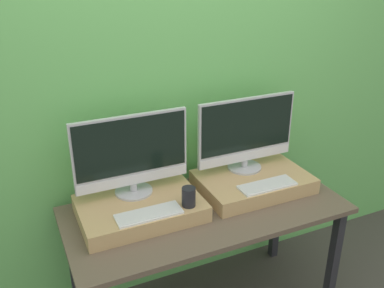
% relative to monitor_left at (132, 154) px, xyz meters
% --- Properties ---
extents(wall_back, '(8.00, 0.04, 2.60)m').
position_rel_monitor_left_xyz_m(wall_back, '(0.35, 0.24, 0.23)').
color(wall_back, '#66B75B').
rests_on(wall_back, ground_plane).
extents(workbench, '(1.52, 0.70, 0.76)m').
position_rel_monitor_left_xyz_m(workbench, '(0.35, -0.18, -0.40)').
color(workbench, brown).
rests_on(workbench, ground_plane).
extents(wooden_riser_left, '(0.64, 0.43, 0.09)m').
position_rel_monitor_left_xyz_m(wooden_riser_left, '(0.00, -0.10, -0.27)').
color(wooden_riser_left, tan).
rests_on(wooden_riser_left, workbench).
extents(monitor_left, '(0.62, 0.20, 0.44)m').
position_rel_monitor_left_xyz_m(monitor_left, '(0.00, 0.00, 0.00)').
color(monitor_left, '#B2B2B7').
rests_on(monitor_left, wooden_riser_left).
extents(keyboard_left, '(0.33, 0.12, 0.01)m').
position_rel_monitor_left_xyz_m(keyboard_left, '(0.00, -0.25, -0.22)').
color(keyboard_left, silver).
rests_on(keyboard_left, wooden_riser_left).
extents(mug, '(0.07, 0.07, 0.10)m').
position_rel_monitor_left_xyz_m(mug, '(0.22, -0.25, -0.18)').
color(mug, black).
rests_on(mug, wooden_riser_left).
extents(wooden_riser_right, '(0.64, 0.43, 0.09)m').
position_rel_monitor_left_xyz_m(wooden_riser_right, '(0.69, -0.10, -0.27)').
color(wooden_riser_right, tan).
rests_on(wooden_riser_right, workbench).
extents(monitor_right, '(0.62, 0.20, 0.44)m').
position_rel_monitor_left_xyz_m(monitor_right, '(0.69, 0.00, 0.00)').
color(monitor_right, '#B2B2B7').
rests_on(monitor_right, wooden_riser_right).
extents(keyboard_right, '(0.33, 0.12, 0.01)m').
position_rel_monitor_left_xyz_m(keyboard_right, '(0.69, -0.25, -0.22)').
color(keyboard_right, silver).
rests_on(keyboard_right, wooden_riser_right).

